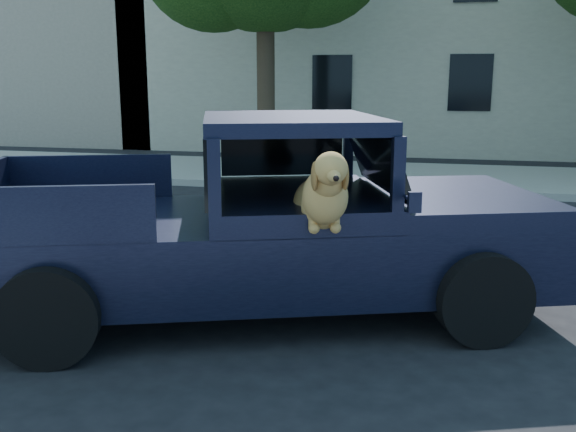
# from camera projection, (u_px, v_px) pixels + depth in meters

# --- Properties ---
(ground) EXTENTS (120.00, 120.00, 0.00)m
(ground) POSITION_uv_depth(u_px,v_px,m) (406.00, 329.00, 6.18)
(ground) COLOR black
(ground) RESTS_ON ground
(far_sidewalk) EXTENTS (60.00, 4.00, 0.15)m
(far_sidewalk) POSITION_uv_depth(u_px,v_px,m) (428.00, 178.00, 14.91)
(far_sidewalk) COLOR gray
(far_sidewalk) RESTS_ON ground
(lane_stripes) EXTENTS (21.60, 0.14, 0.01)m
(lane_stripes) POSITION_uv_depth(u_px,v_px,m) (564.00, 250.00, 8.96)
(lane_stripes) COLOR silver
(lane_stripes) RESTS_ON ground
(building_main) EXTENTS (26.00, 6.00, 9.00)m
(building_main) POSITION_uv_depth(u_px,v_px,m) (536.00, 8.00, 20.23)
(building_main) COLOR beige
(building_main) RESTS_ON ground
(building_left) EXTENTS (12.00, 6.00, 8.00)m
(building_left) POSITION_uv_depth(u_px,v_px,m) (34.00, 33.00, 24.38)
(building_left) COLOR tan
(building_left) RESTS_ON ground
(pickup_truck) EXTENTS (6.00, 3.93, 2.00)m
(pickup_truck) POSITION_uv_depth(u_px,v_px,m) (255.00, 248.00, 6.50)
(pickup_truck) COLOR black
(pickup_truck) RESTS_ON ground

